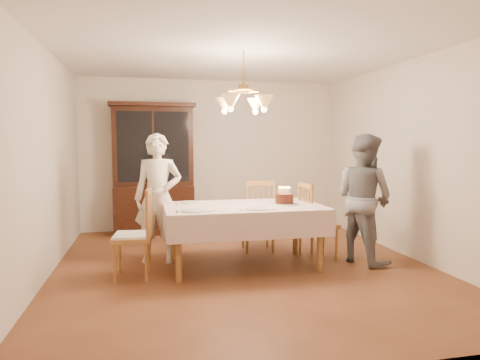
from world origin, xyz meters
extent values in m
plane|color=#5B2F1A|center=(0.00, 0.00, 0.00)|extent=(5.00, 5.00, 0.00)
plane|color=white|center=(0.00, 0.00, 2.60)|extent=(5.00, 5.00, 0.00)
plane|color=beige|center=(0.00, 2.50, 1.30)|extent=(4.50, 0.00, 4.50)
plane|color=beige|center=(0.00, -2.50, 1.30)|extent=(4.50, 0.00, 4.50)
plane|color=beige|center=(-2.25, 0.00, 1.30)|extent=(0.00, 5.00, 5.00)
plane|color=beige|center=(2.25, 0.00, 1.30)|extent=(0.00, 5.00, 5.00)
cube|color=brown|center=(0.00, 0.00, 0.73)|extent=(1.80, 1.00, 0.04)
cube|color=beige|center=(0.00, 0.00, 0.75)|extent=(1.90, 1.10, 0.01)
cylinder|color=brown|center=(-0.82, -0.42, 0.35)|extent=(0.07, 0.07, 0.71)
cylinder|color=brown|center=(0.82, -0.42, 0.35)|extent=(0.07, 0.07, 0.71)
cylinder|color=brown|center=(-0.82, 0.42, 0.35)|extent=(0.07, 0.07, 0.71)
cylinder|color=brown|center=(0.82, 0.42, 0.35)|extent=(0.07, 0.07, 0.71)
cube|color=black|center=(-1.03, 2.23, 0.40)|extent=(1.30, 0.50, 0.80)
cube|color=black|center=(-1.03, 2.28, 1.45)|extent=(1.30, 0.40, 1.30)
cube|color=black|center=(-1.03, 2.08, 1.45)|extent=(1.14, 0.01, 1.14)
cube|color=black|center=(-1.03, 2.23, 2.13)|extent=(1.38, 0.54, 0.06)
cube|color=brown|center=(0.37, 0.73, 0.45)|extent=(0.46, 0.44, 0.05)
cube|color=brown|center=(0.36, 0.54, 0.97)|extent=(0.40, 0.05, 0.06)
cylinder|color=brown|center=(0.56, 0.89, 0.21)|extent=(0.04, 0.04, 0.43)
cylinder|color=brown|center=(0.20, 0.91, 0.21)|extent=(0.04, 0.04, 0.43)
cylinder|color=brown|center=(0.54, 0.55, 0.21)|extent=(0.04, 0.04, 0.43)
cylinder|color=brown|center=(0.18, 0.57, 0.21)|extent=(0.04, 0.04, 0.43)
cube|color=brown|center=(-1.32, -0.14, 0.45)|extent=(0.46, 0.48, 0.05)
cube|color=brown|center=(-1.13, -0.16, 0.97)|extent=(0.07, 0.40, 0.06)
cylinder|color=brown|center=(-1.47, 0.06, 0.21)|extent=(0.04, 0.04, 0.43)
cylinder|color=brown|center=(-1.50, -0.30, 0.21)|extent=(0.04, 0.04, 0.43)
cylinder|color=brown|center=(-1.13, 0.02, 0.21)|extent=(0.04, 0.04, 0.43)
cylinder|color=brown|center=(-1.17, -0.34, 0.21)|extent=(0.04, 0.04, 0.43)
cube|color=silver|center=(-1.32, -0.14, 0.48)|extent=(0.42, 0.44, 0.03)
cube|color=brown|center=(1.03, 0.14, 0.45)|extent=(0.45, 0.47, 0.05)
cube|color=brown|center=(0.84, 0.12, 0.97)|extent=(0.06, 0.40, 0.06)
cylinder|color=brown|center=(1.21, -0.03, 0.21)|extent=(0.04, 0.04, 0.43)
cylinder|color=brown|center=(1.19, 0.33, 0.21)|extent=(0.04, 0.04, 0.43)
cylinder|color=brown|center=(0.87, -0.05, 0.21)|extent=(0.04, 0.04, 0.43)
cylinder|color=brown|center=(0.85, 0.31, 0.21)|extent=(0.04, 0.04, 0.43)
imported|color=#EEE1C9|center=(-1.01, 0.45, 0.82)|extent=(0.67, 0.51, 1.64)
imported|color=slate|center=(1.53, -0.11, 0.81)|extent=(0.88, 0.97, 1.63)
cylinder|color=white|center=(0.51, -0.04, 0.77)|extent=(0.30, 0.30, 0.01)
cylinder|color=#35140C|center=(0.51, -0.04, 0.83)|extent=(0.22, 0.22, 0.12)
cylinder|color=#598CD8|center=(0.57, -0.04, 0.93)|extent=(0.01, 0.01, 0.07)
sphere|color=#FFB23F|center=(0.57, -0.04, 0.97)|extent=(0.01, 0.01, 0.01)
cylinder|color=pink|center=(0.57, -0.01, 0.93)|extent=(0.01, 0.01, 0.07)
sphere|color=#FFB23F|center=(0.57, -0.01, 0.97)|extent=(0.01, 0.01, 0.01)
cylinder|color=#EACC66|center=(0.56, 0.01, 0.93)|extent=(0.01, 0.01, 0.07)
sphere|color=#FFB23F|center=(0.56, 0.01, 0.97)|extent=(0.01, 0.01, 0.01)
cylinder|color=#598CD8|center=(0.54, 0.02, 0.93)|extent=(0.01, 0.01, 0.07)
sphere|color=#FFB23F|center=(0.54, 0.02, 0.97)|extent=(0.01, 0.01, 0.01)
cylinder|color=pink|center=(0.51, 0.03, 0.93)|extent=(0.01, 0.01, 0.07)
sphere|color=#FFB23F|center=(0.51, 0.03, 0.97)|extent=(0.01, 0.01, 0.01)
cylinder|color=#EACC66|center=(0.49, 0.03, 0.93)|extent=(0.01, 0.01, 0.07)
sphere|color=#FFB23F|center=(0.49, 0.03, 0.97)|extent=(0.01, 0.01, 0.01)
cylinder|color=#598CD8|center=(0.47, 0.02, 0.93)|extent=(0.01, 0.01, 0.07)
sphere|color=#FFB23F|center=(0.47, 0.02, 0.97)|extent=(0.01, 0.01, 0.01)
cylinder|color=pink|center=(0.45, 0.00, 0.93)|extent=(0.01, 0.01, 0.07)
sphere|color=#FFB23F|center=(0.45, 0.00, 0.97)|extent=(0.01, 0.01, 0.01)
cylinder|color=#EACC66|center=(0.44, -0.02, 0.93)|extent=(0.01, 0.01, 0.07)
sphere|color=#FFB23F|center=(0.44, -0.02, 0.97)|extent=(0.01, 0.01, 0.01)
cylinder|color=#598CD8|center=(0.44, -0.05, 0.93)|extent=(0.01, 0.01, 0.07)
sphere|color=#FFB23F|center=(0.44, -0.05, 0.97)|extent=(0.01, 0.01, 0.01)
cylinder|color=pink|center=(0.45, -0.07, 0.93)|extent=(0.01, 0.01, 0.07)
sphere|color=#FFB23F|center=(0.45, -0.07, 0.97)|extent=(0.01, 0.01, 0.01)
cylinder|color=#EACC66|center=(0.47, -0.09, 0.93)|extent=(0.01, 0.01, 0.07)
sphere|color=#FFB23F|center=(0.47, -0.09, 0.97)|extent=(0.01, 0.01, 0.01)
cylinder|color=#598CD8|center=(0.49, -0.10, 0.93)|extent=(0.01, 0.01, 0.07)
sphere|color=#FFB23F|center=(0.49, -0.10, 0.97)|extent=(0.01, 0.01, 0.01)
cylinder|color=pink|center=(0.51, -0.10, 0.93)|extent=(0.01, 0.01, 0.07)
sphere|color=#FFB23F|center=(0.51, -0.10, 0.97)|extent=(0.01, 0.01, 0.01)
cylinder|color=#EACC66|center=(0.54, -0.10, 0.93)|extent=(0.01, 0.01, 0.07)
sphere|color=#FFB23F|center=(0.54, -0.10, 0.97)|extent=(0.01, 0.01, 0.01)
cylinder|color=#598CD8|center=(0.56, -0.08, 0.93)|extent=(0.01, 0.01, 0.07)
sphere|color=#FFB23F|center=(0.56, -0.08, 0.97)|extent=(0.01, 0.01, 0.01)
cylinder|color=pink|center=(0.57, -0.06, 0.93)|extent=(0.01, 0.01, 0.07)
sphere|color=#FFB23F|center=(0.57, -0.06, 0.97)|extent=(0.01, 0.01, 0.01)
cylinder|color=white|center=(-0.64, -0.32, 0.77)|extent=(0.27, 0.27, 0.02)
cube|color=silver|center=(-0.82, -0.32, 0.76)|extent=(0.01, 0.16, 0.01)
cube|color=silver|center=(-0.46, -0.32, 0.76)|extent=(0.10, 0.10, 0.01)
cylinder|color=white|center=(0.08, -0.35, 0.77)|extent=(0.26, 0.26, 0.02)
cube|color=silver|center=(-0.10, -0.35, 0.76)|extent=(0.01, 0.16, 0.01)
cube|color=silver|center=(0.25, -0.35, 0.76)|extent=(0.10, 0.10, 0.01)
cylinder|color=white|center=(-0.62, 0.34, 0.77)|extent=(0.24, 0.24, 0.02)
cube|color=silver|center=(-0.78, 0.34, 0.76)|extent=(0.01, 0.16, 0.01)
cube|color=silver|center=(-0.46, 0.34, 0.76)|extent=(0.10, 0.10, 0.01)
cylinder|color=#BF8C3F|center=(0.00, 0.00, 2.40)|extent=(0.02, 0.02, 0.40)
cylinder|color=#BF8C3F|center=(0.00, 0.00, 2.15)|extent=(0.12, 0.12, 0.10)
cone|color=#D8994C|center=(0.20, 0.20, 1.97)|extent=(0.22, 0.22, 0.18)
sphere|color=#FFD899|center=(0.20, 0.20, 1.90)|extent=(0.07, 0.07, 0.07)
cone|color=#D8994C|center=(-0.20, 0.20, 1.97)|extent=(0.22, 0.22, 0.18)
sphere|color=#FFD899|center=(-0.20, 0.20, 1.90)|extent=(0.07, 0.07, 0.07)
cone|color=#D8994C|center=(-0.20, -0.20, 1.97)|extent=(0.22, 0.22, 0.18)
sphere|color=#FFD899|center=(-0.20, -0.20, 1.90)|extent=(0.07, 0.07, 0.07)
cone|color=#D8994C|center=(0.20, -0.20, 1.97)|extent=(0.22, 0.22, 0.18)
sphere|color=#FFD899|center=(0.20, -0.20, 1.90)|extent=(0.07, 0.07, 0.07)
camera|label=1|loc=(-1.15, -5.01, 1.52)|focal=32.00mm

